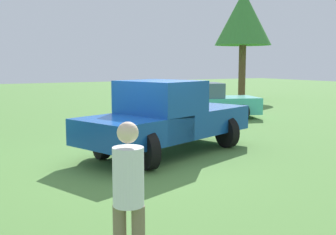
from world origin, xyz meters
TOP-DOWN VIEW (x-y plane):
  - ground_plane at (0.00, 0.00)m, footprint 80.00×80.00m
  - pickup_truck at (-0.50, 0.86)m, footprint 3.34×5.16m
  - sedan_near at (-5.67, 5.40)m, footprint 3.17×5.03m
  - person_bystander at (4.59, -2.40)m, footprint 0.45×0.45m
  - tree_back_left at (-11.82, 12.75)m, footprint 3.50×3.50m

SIDE VIEW (x-z plane):
  - ground_plane at x=0.00m, z-range 0.00..0.00m
  - sedan_near at x=-5.67m, z-range -0.06..1.39m
  - person_bystander at x=4.59m, z-range 0.11..1.78m
  - pickup_truck at x=-0.50m, z-range 0.04..1.87m
  - tree_back_left at x=-11.82m, z-range 1.64..8.36m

